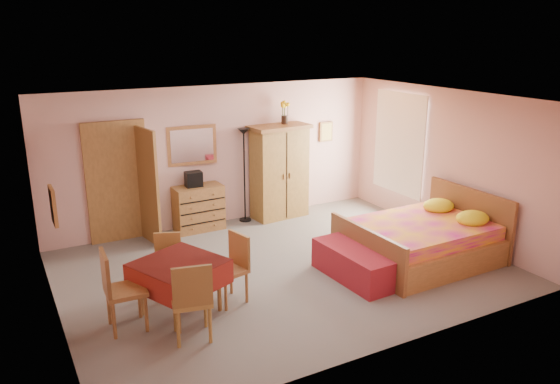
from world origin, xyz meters
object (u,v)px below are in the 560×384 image
chest_of_drawers (199,208)px  floor_lamp (244,176)px  stereo (194,179)px  chair_north (168,264)px  chair_east (228,270)px  chair_west (125,290)px  wall_mirror (192,145)px  bed (421,230)px  chair_south (191,299)px  bench (353,264)px  sunflower_vase (285,112)px  dining_table (180,288)px  wardrobe (279,172)px

chest_of_drawers → floor_lamp: (0.96, 0.05, 0.48)m
floor_lamp → stereo: bearing=-178.1°
chair_north → chair_east: size_ratio=0.87×
chest_of_drawers → chair_west: chair_west is taller
stereo → chair_north: bearing=-118.8°
chest_of_drawers → wall_mirror: size_ratio=0.97×
bed → chair_south: bed is taller
bed → bench: bed is taller
chair_north → chair_west: size_ratio=0.79×
floor_lamp → sunflower_vase: 1.42m
bed → dining_table: bearing=176.4°
chest_of_drawers → dining_table: bearing=-116.0°
chest_of_drawers → chair_west: (-2.00, -2.86, 0.10)m
chest_of_drawers → chair_north: (-1.25, -2.14, -0.01)m
floor_lamp → wardrobe: (0.70, -0.10, 0.01)m
chair_north → stereo: bearing=-97.2°
floor_lamp → wall_mirror: bearing=170.5°
bed → chair_south: 3.99m
dining_table → bed: bearing=-2.8°
floor_lamp → chair_east: (-1.59, -2.88, -0.43)m
chair_south → chair_west: bearing=149.8°
stereo → dining_table: size_ratio=0.30×
sunflower_vase → chair_west: (-3.80, -2.88, -1.52)m
stereo → wardrobe: size_ratio=0.16×
chair_south → chair_east: bearing=52.2°
chest_of_drawers → bed: bed is taller
sunflower_vase → bench: 3.61m
bed → chair_west: size_ratio=2.17×
sunflower_vase → chair_north: size_ratio=0.54×
floor_lamp → sunflower_vase: (0.85, -0.02, 1.14)m
stereo → chair_north: stereo is taller
wall_mirror → dining_table: (-1.30, -3.02, -1.19)m
chair_south → chair_east: 0.95m
chest_of_drawers → stereo: bearing=165.2°
stereo → dining_table: 3.15m
bed → chair_north: 3.94m
chest_of_drawers → bed: size_ratio=0.39×
floor_lamp → chair_north: floor_lamp is taller
bench → chair_west: chair_west is taller
wardrobe → dining_table: bearing=-141.8°
chair_west → stereo: bearing=148.8°
bed → bench: bearing=-178.7°
floor_lamp → sunflower_vase: size_ratio=4.09×
wardrobe → stereo: bearing=173.0°
sunflower_vase → chair_north: 4.09m
bench → chair_west: (-3.26, 0.19, 0.28)m
chair_west → floor_lamp: bearing=137.2°
bed → chair_north: bearing=166.5°
dining_table → wall_mirror: bearing=66.7°
chair_east → wall_mirror: bearing=-25.0°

